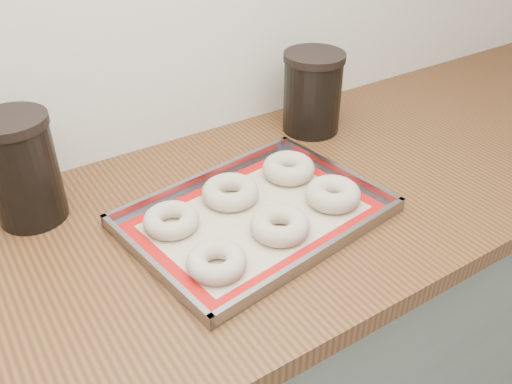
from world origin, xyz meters
TOP-DOWN VIEW (x-y plane):
  - countertop at (0.00, 1.68)m, footprint 3.06×0.68m
  - baking_tray at (0.10, 1.63)m, footprint 0.50×0.39m
  - baking_mat at (0.10, 1.63)m, footprint 0.46×0.35m
  - bagel_front_left at (-0.03, 1.55)m, footprint 0.13×0.13m
  - bagel_front_mid at (0.11, 1.57)m, footprint 0.13×0.13m
  - bagel_front_right at (0.25, 1.59)m, footprint 0.11×0.11m
  - bagel_back_left at (-0.04, 1.69)m, footprint 0.12×0.12m
  - bagel_back_mid at (0.09, 1.71)m, footprint 0.14×0.14m
  - bagel_back_right at (0.24, 1.72)m, footprint 0.12×0.12m
  - canister_left at (-0.24, 1.87)m, footprint 0.13×0.13m
  - canister_mid at (-0.23, 1.90)m, footprint 0.10×0.10m
  - canister_right at (0.41, 1.87)m, footprint 0.14×0.14m

SIDE VIEW (x-z plane):
  - countertop at x=0.00m, z-range 0.86..0.90m
  - baking_mat at x=0.10m, z-range 0.90..0.91m
  - baking_tray at x=0.10m, z-range 0.89..0.92m
  - bagel_back_left at x=-0.04m, z-range 0.90..0.94m
  - bagel_front_left at x=-0.03m, z-range 0.90..0.94m
  - bagel_back_mid at x=0.09m, z-range 0.90..0.94m
  - bagel_front_mid at x=0.11m, z-range 0.90..0.94m
  - bagel_back_right at x=0.24m, z-range 0.90..0.94m
  - bagel_front_right at x=0.25m, z-range 0.90..0.94m
  - canister_mid at x=-0.23m, z-range 0.90..1.06m
  - canister_right at x=0.41m, z-range 0.90..1.09m
  - canister_left at x=-0.24m, z-range 0.90..1.11m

